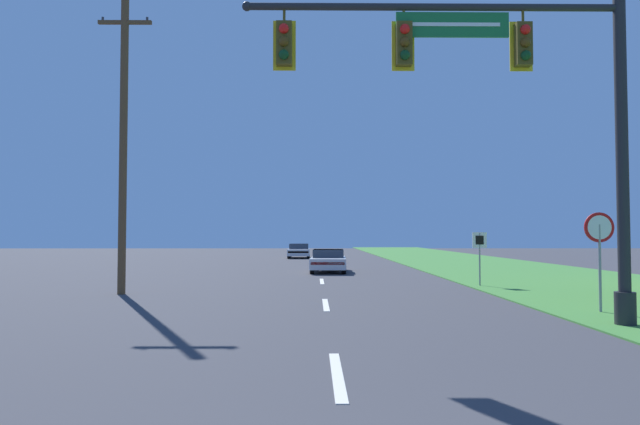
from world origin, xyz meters
TOP-DOWN VIEW (x-y plane):
  - grass_verge_right at (10.50, 30.00)m, footprint 10.00×110.00m
  - road_center_line at (0.00, 22.00)m, footprint 0.16×34.80m
  - signal_mast at (4.13, 10.19)m, footprint 8.53×0.47m
  - car_ahead at (0.43, 28.17)m, footprint 2.00×4.49m
  - far_car at (-1.62, 46.32)m, footprint 1.82×4.32m
  - stop_sign at (6.88, 12.21)m, footprint 0.76×0.07m
  - route_sign_post at (6.01, 19.66)m, footprint 0.55×0.06m
  - utility_pole_near at (-6.74, 16.96)m, footprint 1.80×0.26m

SIDE VIEW (x-z plane):
  - road_center_line at x=0.00m, z-range 0.00..0.01m
  - grass_verge_right at x=10.50m, z-range 0.00..0.04m
  - far_car at x=-1.62m, z-range 0.01..1.20m
  - car_ahead at x=0.43m, z-range 0.01..1.20m
  - route_sign_post at x=6.01m, z-range 0.51..2.54m
  - stop_sign at x=6.88m, z-range 0.61..3.12m
  - signal_mast at x=4.13m, z-range 0.97..8.79m
  - utility_pole_near at x=-6.74m, z-range 0.16..10.22m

